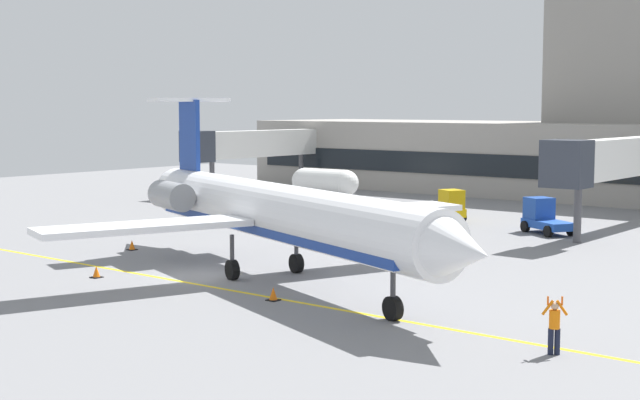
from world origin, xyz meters
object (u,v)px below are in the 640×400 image
at_px(pushback_tractor, 544,217).
at_px(marshaller, 554,325).
at_px(regional_jet, 272,211).
at_px(baggage_tug, 447,207).
at_px(fuel_tank, 325,182).

relative_size(pushback_tractor, marshaller, 2.08).
height_order(regional_jet, pushback_tractor, regional_jet).
bearing_deg(marshaller, baggage_tug, 126.89).
bearing_deg(marshaller, fuel_tank, 137.26).
height_order(fuel_tank, marshaller, fuel_tank).
xyz_separation_m(regional_jet, fuel_tank, (-20.59, 29.43, -1.64)).
height_order(pushback_tractor, fuel_tank, fuel_tank).
bearing_deg(fuel_tank, regional_jet, -55.01).
distance_m(fuel_tank, marshaller, 49.06).
distance_m(regional_jet, baggage_tug, 23.65).
bearing_deg(regional_jet, marshaller, -14.08).
distance_m(baggage_tug, pushback_tractor, 7.85).
distance_m(baggage_tug, fuel_tank, 17.05).
bearing_deg(fuel_tank, pushback_tractor, -18.09).
bearing_deg(baggage_tug, regional_jet, -78.29).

